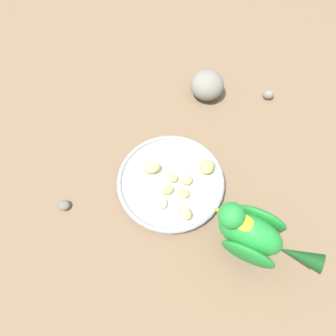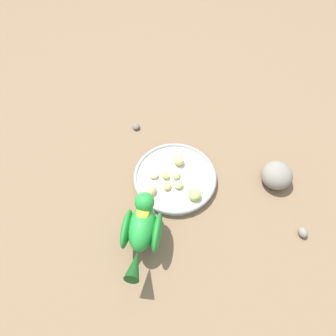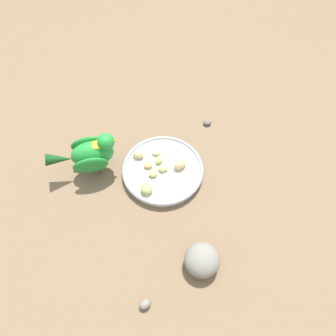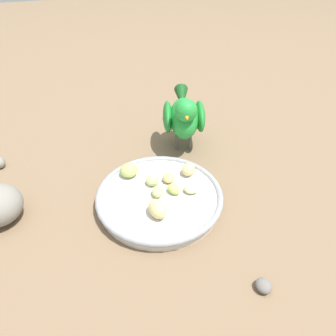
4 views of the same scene
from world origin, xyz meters
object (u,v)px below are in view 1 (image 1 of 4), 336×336
(apple_piece_1, at_px, (185,213))
(parrot, at_px, (252,234))
(apple_piece_2, at_px, (186,179))
(apple_piece_4, at_px, (167,190))
(apple_piece_6, at_px, (161,204))
(apple_piece_3, at_px, (183,194))
(apple_piece_7, at_px, (151,167))
(pebble_0, at_px, (268,95))
(apple_piece_0, at_px, (171,177))
(rock_large, at_px, (207,85))
(pebble_1, at_px, (64,205))
(feeding_bowl, at_px, (171,182))
(apple_piece_5, at_px, (207,167))

(apple_piece_1, relative_size, parrot, 0.16)
(apple_piece_2, relative_size, apple_piece_4, 0.97)
(apple_piece_6, bearing_deg, apple_piece_3, -54.11)
(apple_piece_2, height_order, apple_piece_7, apple_piece_7)
(pebble_0, bearing_deg, apple_piece_0, 144.98)
(apple_piece_2, distance_m, apple_piece_6, 0.07)
(apple_piece_7, distance_m, rock_large, 0.26)
(apple_piece_0, bearing_deg, pebble_0, -35.02)
(apple_piece_1, relative_size, pebble_0, 1.15)
(apple_piece_7, height_order, pebble_1, apple_piece_7)
(pebble_0, relative_size, pebble_1, 1.10)
(apple_piece_4, distance_m, pebble_1, 0.21)
(apple_piece_3, bearing_deg, pebble_0, -28.11)
(feeding_bowl, height_order, rock_large, rock_large)
(parrot, bearing_deg, apple_piece_6, 1.24)
(parrot, xyz_separation_m, rock_large, (0.37, 0.12, -0.05))
(pebble_0, xyz_separation_m, pebble_1, (-0.37, 0.40, -0.00))
(pebble_0, distance_m, pebble_1, 0.55)
(apple_piece_5, relative_size, apple_piece_6, 1.26)
(apple_piece_4, relative_size, apple_piece_6, 0.97)
(feeding_bowl, distance_m, rock_large, 0.27)
(pebble_0, bearing_deg, rock_large, 96.46)
(apple_piece_7, height_order, pebble_0, apple_piece_7)
(apple_piece_4, bearing_deg, pebble_0, -32.77)
(apple_piece_1, height_order, apple_piece_7, apple_piece_7)
(apple_piece_3, bearing_deg, apple_piece_6, 125.89)
(parrot, bearing_deg, apple_piece_0, -17.44)
(apple_piece_4, bearing_deg, apple_piece_5, -47.15)
(apple_piece_2, distance_m, rock_large, 0.26)
(apple_piece_5, bearing_deg, apple_piece_6, 141.10)
(apple_piece_4, height_order, parrot, parrot)
(apple_piece_5, bearing_deg, apple_piece_2, 133.83)
(apple_piece_1, height_order, apple_piece_6, apple_piece_1)
(apple_piece_7, bearing_deg, apple_piece_6, -153.36)
(apple_piece_1, bearing_deg, apple_piece_5, -14.97)
(apple_piece_0, height_order, apple_piece_6, apple_piece_0)
(apple_piece_0, bearing_deg, apple_piece_7, 74.47)
(apple_piece_7, bearing_deg, feeding_bowl, -109.71)
(apple_piece_2, bearing_deg, apple_piece_3, 178.68)
(apple_piece_4, height_order, apple_piece_5, apple_piece_5)
(apple_piece_5, distance_m, apple_piece_6, 0.12)
(apple_piece_2, height_order, apple_piece_3, apple_piece_2)
(parrot, bearing_deg, apple_piece_2, -23.59)
(apple_piece_2, relative_size, apple_piece_7, 0.65)
(feeding_bowl, distance_m, apple_piece_5, 0.08)
(apple_piece_2, relative_size, apple_piece_5, 0.75)
(apple_piece_1, height_order, apple_piece_5, apple_piece_5)
(apple_piece_2, xyz_separation_m, apple_piece_3, (-0.03, 0.00, -0.00))
(apple_piece_4, xyz_separation_m, parrot, (-0.07, -0.16, 0.05))
(apple_piece_0, bearing_deg, feeding_bowl, 163.14)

